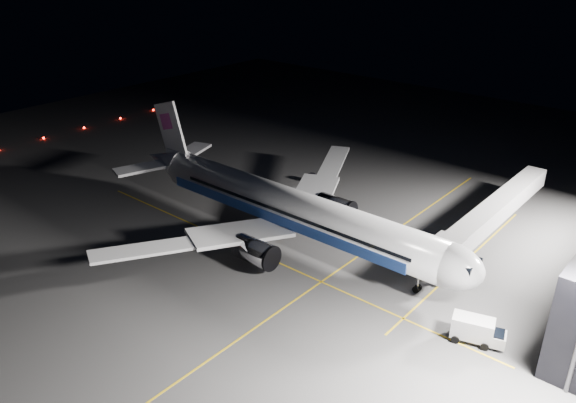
% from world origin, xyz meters
% --- Properties ---
extents(ground, '(200.00, 200.00, 0.00)m').
position_xyz_m(ground, '(0.00, 0.00, 0.00)').
color(ground, '#4C4C4F').
rests_on(ground, ground).
extents(guide_line_main, '(0.25, 80.00, 0.01)m').
position_xyz_m(guide_line_main, '(10.00, 0.00, 0.01)').
color(guide_line_main, gold).
rests_on(guide_line_main, ground).
extents(guide_line_cross, '(70.00, 0.25, 0.01)m').
position_xyz_m(guide_line_cross, '(0.00, -6.00, 0.01)').
color(guide_line_cross, gold).
rests_on(guide_line_cross, ground).
extents(guide_line_side, '(0.25, 40.00, 0.01)m').
position_xyz_m(guide_line_side, '(22.00, 10.00, 0.01)').
color(guide_line_side, gold).
rests_on(guide_line_side, ground).
extents(airliner, '(61.48, 54.22, 16.64)m').
position_xyz_m(airliner, '(-1.08, 0.00, 5.16)').
color(airliner, silver).
rests_on(airliner, ground).
extents(jet_bridge, '(3.60, 34.40, 6.30)m').
position_xyz_m(jet_bridge, '(22.00, 18.06, 4.58)').
color(jet_bridge, '#B2B2B7').
rests_on(jet_bridge, ground).
extents(taxiway_lights, '(0.44, 60.44, 0.44)m').
position_xyz_m(taxiway_lights, '(-72.00, 0.00, 0.22)').
color(taxiway_lights, '#FF140A').
rests_on(taxiway_lights, ground).
extents(service_truck, '(6.12, 3.86, 2.93)m').
position_xyz_m(service_truck, '(30.15, -4.51, 1.57)').
color(service_truck, silver).
rests_on(service_truck, ground).
extents(baggage_tug, '(2.44, 2.06, 1.62)m').
position_xyz_m(baggage_tug, '(-11.50, 19.46, 0.75)').
color(baggage_tug, black).
rests_on(baggage_tug, ground).
extents(safety_cone_a, '(0.36, 0.36, 0.54)m').
position_xyz_m(safety_cone_a, '(1.32, 10.53, 0.27)').
color(safety_cone_a, orange).
rests_on(safety_cone_a, ground).
extents(safety_cone_b, '(0.41, 0.41, 0.61)m').
position_xyz_m(safety_cone_b, '(5.30, 4.00, 0.31)').
color(safety_cone_b, orange).
rests_on(safety_cone_b, ground).
extents(safety_cone_c, '(0.43, 0.43, 0.64)m').
position_xyz_m(safety_cone_c, '(-7.51, 9.24, 0.32)').
color(safety_cone_c, orange).
rests_on(safety_cone_c, ground).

